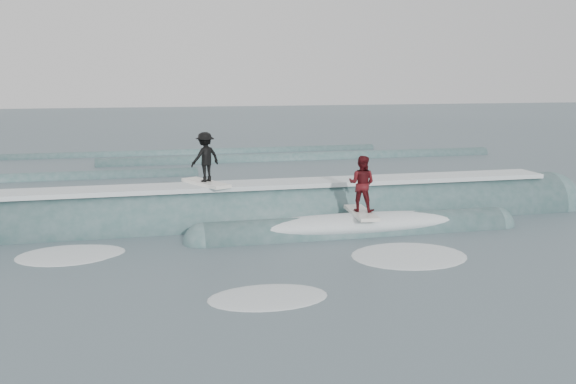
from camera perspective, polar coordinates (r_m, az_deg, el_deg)
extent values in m
plane|color=#3C4F57|center=(16.91, 2.22, -5.28)|extent=(160.00, 160.00, 0.00)
cylinder|color=#385E5E|center=(20.40, -0.67, -2.55)|extent=(19.44, 2.23, 2.23)
sphere|color=#385E5E|center=(24.47, 22.08, -1.15)|extent=(2.23, 2.23, 2.23)
cylinder|color=#385E5E|center=(18.86, 6.21, -3.69)|extent=(9.00, 1.13, 1.13)
sphere|color=#385E5E|center=(17.85, -7.54, -4.52)|extent=(1.13, 1.13, 1.13)
sphere|color=#385E5E|center=(20.80, 17.95, -2.81)|extent=(1.13, 1.13, 1.13)
cube|color=white|center=(20.17, -0.68, 0.74)|extent=(18.00, 1.30, 0.14)
ellipsoid|color=white|center=(18.79, 6.23, -2.80)|extent=(7.60, 1.30, 0.60)
cube|color=white|center=(19.76, -7.32, 0.80)|extent=(1.35, 2.04, 0.10)
imported|color=black|center=(19.64, -7.37, 3.11)|extent=(1.12, 0.96, 1.51)
cube|color=silver|center=(18.75, 6.51, -1.85)|extent=(0.72, 2.04, 0.10)
imported|color=#4C0E12|center=(18.59, 6.57, 0.75)|extent=(1.00, 0.96, 1.62)
ellipsoid|color=white|center=(13.52, -1.80, -9.34)|extent=(2.64, 1.80, 0.10)
ellipsoid|color=white|center=(17.56, -18.41, -5.23)|extent=(2.05, 1.40, 0.10)
ellipsoid|color=white|center=(17.48, -19.06, -5.33)|extent=(2.72, 1.86, 0.10)
ellipsoid|color=white|center=(16.78, 10.69, -5.58)|extent=(3.67, 2.50, 0.10)
ellipsoid|color=white|center=(20.86, 15.88, -2.67)|extent=(2.21, 1.51, 0.10)
cylinder|color=#385E5E|center=(35.17, 1.42, 2.90)|extent=(22.00, 0.80, 0.80)
cylinder|color=#385E5E|center=(38.10, -8.15, 3.37)|extent=(22.00, 0.60, 0.60)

